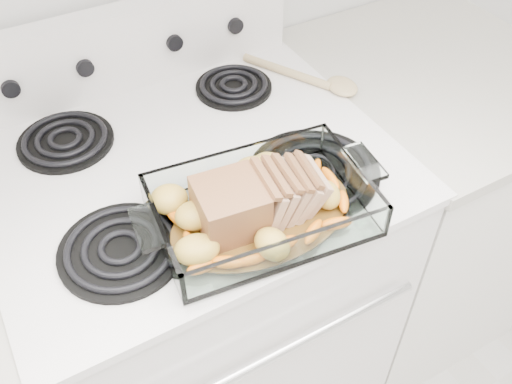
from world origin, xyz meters
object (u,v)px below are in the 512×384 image
electric_range (202,293)px  pork_roast (251,203)px  baking_dish (262,211)px  counter_right (407,203)px

electric_range → pork_roast: bearing=-83.9°
baking_dish → counter_right: bearing=26.0°
pork_roast → counter_right: bearing=39.4°
baking_dish → pork_roast: bearing=-173.3°
baking_dish → pork_roast: (-0.02, 0.00, 0.03)m
counter_right → pork_roast: (-0.64, -0.22, 0.53)m
baking_dish → pork_roast: pork_roast is taller
electric_range → counter_right: 0.67m
electric_range → pork_roast: 0.56m
counter_right → baking_dish: size_ratio=2.60×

